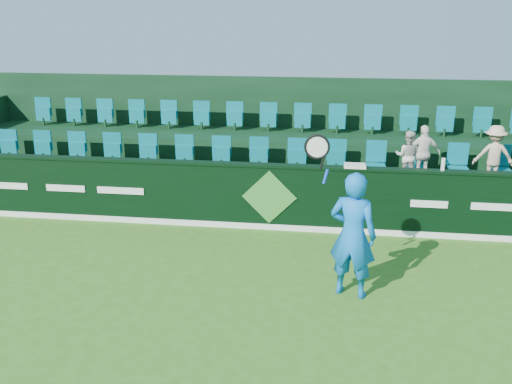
# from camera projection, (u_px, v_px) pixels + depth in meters

# --- Properties ---
(ground) EXTENTS (60.00, 60.00, 0.00)m
(ground) POSITION_uv_depth(u_px,v_px,m) (237.00, 332.00, 7.92)
(ground) COLOR #336D1A
(ground) RESTS_ON ground
(sponsor_hoarding) EXTENTS (16.00, 0.25, 1.35)m
(sponsor_hoarding) POSITION_uv_depth(u_px,v_px,m) (270.00, 197.00, 11.48)
(sponsor_hoarding) COLOR black
(sponsor_hoarding) RESTS_ON ground
(stand_tier_front) EXTENTS (16.00, 2.00, 0.80)m
(stand_tier_front) POSITION_uv_depth(u_px,v_px,m) (275.00, 193.00, 12.60)
(stand_tier_front) COLOR black
(stand_tier_front) RESTS_ON ground
(stand_tier_back) EXTENTS (16.00, 1.80, 1.30)m
(stand_tier_back) POSITION_uv_depth(u_px,v_px,m) (283.00, 160.00, 14.32)
(stand_tier_back) COLOR black
(stand_tier_back) RESTS_ON ground
(stand_rear) EXTENTS (16.00, 4.10, 2.60)m
(stand_rear) POSITION_uv_depth(u_px,v_px,m) (285.00, 135.00, 14.56)
(stand_rear) COLOR black
(stand_rear) RESTS_ON ground
(seat_row_front) EXTENTS (13.50, 0.50, 0.60)m
(seat_row_front) POSITION_uv_depth(u_px,v_px,m) (278.00, 158.00, 12.77)
(seat_row_front) COLOR #086A78
(seat_row_front) RESTS_ON stand_tier_front
(seat_row_back) EXTENTS (13.50, 0.50, 0.60)m
(seat_row_back) POSITION_uv_depth(u_px,v_px,m) (285.00, 121.00, 14.31)
(seat_row_back) COLOR #086A78
(seat_row_back) RESTS_ON stand_tier_back
(tennis_player) EXTENTS (1.23, 0.67, 2.61)m
(tennis_player) POSITION_uv_depth(u_px,v_px,m) (352.00, 234.00, 8.68)
(tennis_player) COLOR blue
(tennis_player) RESTS_ON ground
(spectator_left) EXTENTS (0.60, 0.52, 1.07)m
(spectator_left) POSITION_uv_depth(u_px,v_px,m) (407.00, 156.00, 11.97)
(spectator_left) COLOR beige
(spectator_left) RESTS_ON stand_tier_front
(spectator_middle) EXTENTS (0.74, 0.39, 1.20)m
(spectator_middle) POSITION_uv_depth(u_px,v_px,m) (423.00, 153.00, 11.91)
(spectator_middle) COLOR white
(spectator_middle) RESTS_ON stand_tier_front
(spectator_right) EXTENTS (0.82, 0.49, 1.23)m
(spectator_right) POSITION_uv_depth(u_px,v_px,m) (494.00, 155.00, 11.72)
(spectator_right) COLOR #C7AC8C
(spectator_right) RESTS_ON stand_tier_front
(towel) EXTENTS (0.42, 0.27, 0.06)m
(towel) POSITION_uv_depth(u_px,v_px,m) (355.00, 166.00, 11.05)
(towel) COLOR silver
(towel) RESTS_ON sponsor_hoarding
(drinks_bottle) EXTENTS (0.08, 0.08, 0.24)m
(drinks_bottle) POSITION_uv_depth(u_px,v_px,m) (443.00, 164.00, 10.81)
(drinks_bottle) COLOR silver
(drinks_bottle) RESTS_ON sponsor_hoarding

